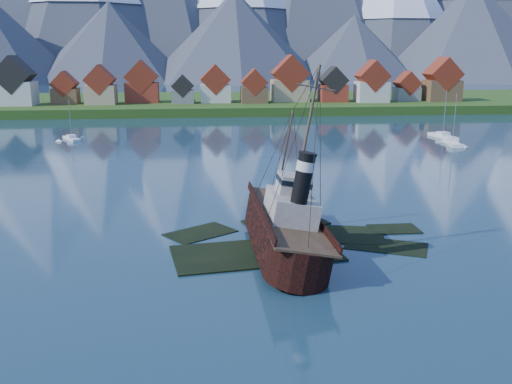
{
  "coord_description": "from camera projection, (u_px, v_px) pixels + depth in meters",
  "views": [
    {
      "loc": [
        -9.06,
        -60.5,
        21.59
      ],
      "look_at": [
        -2.17,
        6.0,
        5.0
      ],
      "focal_mm": 40.0,
      "sensor_mm": 36.0,
      "label": 1
    }
  ],
  "objects": [
    {
      "name": "shoal",
      "position": [
        293.0,
        243.0,
        66.85
      ],
      "size": [
        31.71,
        21.24,
        1.14
      ],
      "color": "black",
      "rests_on": "ground"
    },
    {
      "name": "seawall",
      "position": [
        224.0,
        117.0,
        191.94
      ],
      "size": [
        600.0,
        2.5,
        2.0
      ],
      "primitive_type": "cube",
      "color": "#3F3D38",
      "rests_on": "ground"
    },
    {
      "name": "tugboat_wreck",
      "position": [
        279.0,
        224.0,
        63.95
      ],
      "size": [
        6.35,
        27.35,
        21.67
      ],
      "rotation": [
        0.0,
        0.17,
        0.01
      ],
      "color": "black",
      "rests_on": "ground"
    },
    {
      "name": "sailboat_e",
      "position": [
        443.0,
        137.0,
        145.48
      ],
      "size": [
        4.02,
        11.01,
        12.48
      ],
      "rotation": [
        0.0,
        0.0,
        0.13
      ],
      "color": "white",
      "rests_on": "ground"
    },
    {
      "name": "shore_bank",
      "position": [
        219.0,
        106.0,
        228.63
      ],
      "size": [
        600.0,
        80.0,
        3.2
      ],
      "primitive_type": "cube",
      "color": "#204313",
      "rests_on": "ground"
    },
    {
      "name": "sailboat_c",
      "position": [
        72.0,
        139.0,
        142.06
      ],
      "size": [
        5.75,
        8.03,
        10.42
      ],
      "rotation": [
        0.0,
        0.0,
        0.52
      ],
      "color": "white",
      "rests_on": "ground"
    },
    {
      "name": "sailboat_d",
      "position": [
        453.0,
        144.0,
        134.5
      ],
      "size": [
        3.91,
        9.54,
        12.66
      ],
      "rotation": [
        0.0,
        0.0,
        -0.18
      ],
      "color": "white",
      "rests_on": "ground"
    },
    {
      "name": "town",
      "position": [
        129.0,
        87.0,
        205.95
      ],
      "size": [
        250.96,
        16.69,
        17.3
      ],
      "color": "maroon",
      "rests_on": "ground"
    },
    {
      "name": "ground",
      "position": [
        281.0,
        247.0,
        64.51
      ],
      "size": [
        1400.0,
        1400.0,
        0.0
      ],
      "primitive_type": "plane",
      "color": "#1A3649",
      "rests_on": "ground"
    }
  ]
}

